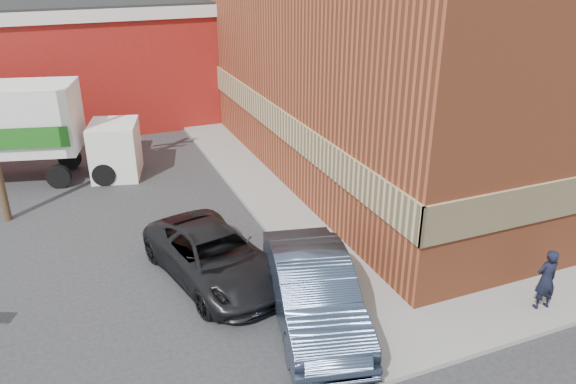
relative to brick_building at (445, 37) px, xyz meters
name	(u,v)px	position (x,y,z in m)	size (l,w,h in m)	color
ground	(357,329)	(-8.50, -9.00, -4.68)	(90.00, 90.00, 0.00)	#28282B
brick_building	(445,37)	(0.00, 0.00, 0.00)	(14.25, 18.25, 9.36)	#994527
sidewalk_west	(252,180)	(-7.90, 0.00, -4.62)	(1.80, 18.00, 0.12)	gray
warehouse	(40,63)	(-14.50, 11.00, -1.87)	(16.30, 8.30, 5.60)	maroon
man	(546,279)	(-4.18, -10.05, -3.80)	(0.56, 0.36, 1.52)	black
sedan	(313,292)	(-9.30, -8.35, -3.88)	(1.70, 4.87, 1.61)	#303B50
suv_a	(214,256)	(-10.88, -5.77, -4.02)	(2.20, 4.76, 1.32)	black
box_truck	(18,127)	(-15.42, 3.30, -2.66)	(7.42, 3.80, 3.52)	white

